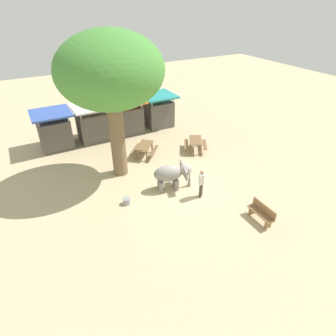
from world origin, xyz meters
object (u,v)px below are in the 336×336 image
object	(u,v)px
wooden_bench	(262,213)
picnic_table_far	(195,142)
elephant	(172,174)
market_stall_teal	(158,112)
picnic_table_near	(145,148)
market_stall_blue	(55,132)
market_stall_orange	(127,118)
market_stall_white	(93,125)
feed_bucket	(127,201)
person_handler	(202,181)
shade_tree_main	(111,73)

from	to	relation	value
wooden_bench	picnic_table_far	world-z (taller)	wooden_bench
elephant	market_stall_teal	size ratio (longest dim) A/B	0.82
picnic_table_near	wooden_bench	bearing A→B (deg)	-123.68
wooden_bench	market_stall_blue	bearing A→B (deg)	30.39
elephant	market_stall_orange	distance (m)	8.04
market_stall_white	market_stall_teal	xyz separation A→B (m)	(5.20, 0.00, 0.00)
picnic_table_near	market_stall_teal	xyz separation A→B (m)	(3.02, 4.00, 0.55)
wooden_bench	picnic_table_far	distance (m)	7.41
picnic_table_far	market_stall_blue	xyz separation A→B (m)	(-8.08, 4.94, 0.55)
elephant	market_stall_blue	bearing A→B (deg)	136.84
wooden_bench	picnic_table_far	bearing A→B (deg)	-8.14
market_stall_white	feed_bucket	xyz separation A→B (m)	(-0.71, -8.11, -0.98)
picnic_table_near	market_stall_blue	world-z (taller)	market_stall_blue
market_stall_white	feed_bucket	distance (m)	8.20
market_stall_white	market_stall_orange	bearing A→B (deg)	0.00
picnic_table_near	market_stall_orange	bearing A→B (deg)	35.90
person_handler	feed_bucket	size ratio (longest dim) A/B	4.50
picnic_table_near	feed_bucket	world-z (taller)	picnic_table_near
picnic_table_far	wooden_bench	bearing A→B (deg)	21.89
market_stall_teal	feed_bucket	distance (m)	10.08
feed_bucket	market_stall_teal	bearing A→B (deg)	53.90
market_stall_white	market_stall_teal	size ratio (longest dim) A/B	1.00
person_handler	market_stall_teal	world-z (taller)	market_stall_teal
market_stall_orange	elephant	bearing A→B (deg)	-94.62
wooden_bench	picnic_table_near	xyz separation A→B (m)	(-2.13, 8.26, 0.12)
elephant	wooden_bench	xyz separation A→B (m)	(2.36, -4.25, -0.44)
shade_tree_main	market_stall_white	distance (m)	6.96
elephant	market_stall_blue	distance (m)	9.22
wooden_bench	market_stall_teal	bearing A→B (deg)	-3.18
wooden_bench	shade_tree_main	bearing A→B (deg)	31.97
market_stall_orange	market_stall_teal	size ratio (longest dim) A/B	1.00
shade_tree_main	picnic_table_far	size ratio (longest dim) A/B	3.80
market_stall_orange	market_stall_teal	world-z (taller)	same
market_stall_teal	market_stall_orange	bearing A→B (deg)	180.00
market_stall_orange	picnic_table_far	bearing A→B (deg)	-59.74
person_handler	picnic_table_near	size ratio (longest dim) A/B	0.77
feed_bucket	market_stall_white	bearing A→B (deg)	84.99
elephant	picnic_table_near	distance (m)	4.03
market_stall_teal	feed_bucket	bearing A→B (deg)	-126.10
wooden_bench	market_stall_blue	distance (m)	14.08
shade_tree_main	feed_bucket	size ratio (longest dim) A/B	21.62
market_stall_blue	person_handler	bearing A→B (deg)	-59.57
elephant	picnic_table_far	world-z (taller)	elephant
market_stall_white	shade_tree_main	bearing A→B (deg)	-89.24
picnic_table_near	market_stall_teal	distance (m)	5.04
picnic_table_far	market_stall_teal	size ratio (longest dim) A/B	0.81
person_handler	picnic_table_far	world-z (taller)	person_handler
shade_tree_main	picnic_table_near	size ratio (longest dim) A/B	3.70
wooden_bench	market_stall_white	xyz separation A→B (m)	(-4.31, 12.25, 0.67)
person_handler	feed_bucket	bearing A→B (deg)	31.68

